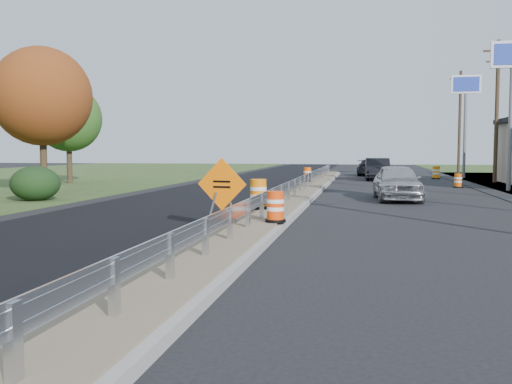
% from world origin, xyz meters
% --- Properties ---
extents(ground, '(140.00, 140.00, 0.00)m').
position_xyz_m(ground, '(0.00, 0.00, 0.00)').
color(ground, black).
rests_on(ground, ground).
extents(milled_overlay, '(7.20, 120.00, 0.01)m').
position_xyz_m(milled_overlay, '(-4.40, 10.00, 0.01)').
color(milled_overlay, black).
rests_on(milled_overlay, ground).
extents(median, '(1.60, 55.00, 0.23)m').
position_xyz_m(median, '(0.00, 8.00, 0.11)').
color(median, gray).
rests_on(median, ground).
extents(guardrail, '(0.10, 46.15, 0.72)m').
position_xyz_m(guardrail, '(0.00, 9.00, 0.73)').
color(guardrail, silver).
rests_on(guardrail, median).
extents(pylon_sign_mid, '(2.20, 0.30, 7.90)m').
position_xyz_m(pylon_sign_mid, '(10.50, 16.00, 6.48)').
color(pylon_sign_mid, slate).
rests_on(pylon_sign_mid, ground).
extents(pylon_sign_north, '(2.20, 0.30, 7.90)m').
position_xyz_m(pylon_sign_north, '(10.50, 30.00, 6.48)').
color(pylon_sign_north, slate).
rests_on(pylon_sign_north, ground).
extents(utility_pole_nmid, '(1.90, 0.26, 9.40)m').
position_xyz_m(utility_pole_nmid, '(11.50, 24.00, 4.93)').
color(utility_pole_nmid, '#473523').
rests_on(utility_pole_nmid, ground).
extents(utility_pole_north, '(1.90, 0.26, 9.40)m').
position_xyz_m(utility_pole_north, '(11.50, 39.00, 4.93)').
color(utility_pole_north, '#473523').
rests_on(utility_pole_north, ground).
extents(hedge_north, '(2.09, 2.09, 1.52)m').
position_xyz_m(hedge_north, '(-11.00, 6.00, 0.76)').
color(hedge_north, black).
rests_on(hedge_north, ground).
extents(tree_near_red, '(4.95, 4.95, 7.35)m').
position_xyz_m(tree_near_red, '(-13.00, 10.00, 4.86)').
color(tree_near_red, '#473523').
rests_on(tree_near_red, ground).
extents(tree_near_back, '(4.29, 4.29, 6.37)m').
position_xyz_m(tree_near_back, '(-16.00, 18.00, 4.21)').
color(tree_near_back, '#473523').
rests_on(tree_near_back, ground).
extents(caution_sign, '(1.43, 0.60, 1.99)m').
position_xyz_m(caution_sign, '(-0.90, -1.16, 0.51)').
color(caution_sign, white).
rests_on(caution_sign, ground).
extents(barrel_median_near, '(0.58, 0.58, 0.85)m').
position_xyz_m(barrel_median_near, '(0.55, -0.92, 0.64)').
color(barrel_median_near, black).
rests_on(barrel_median_near, median).
extents(barrel_median_mid, '(0.68, 0.68, 1.00)m').
position_xyz_m(barrel_median_mid, '(-0.55, 2.42, 0.71)').
color(barrel_median_mid, black).
rests_on(barrel_median_mid, median).
extents(barrel_median_far, '(0.59, 0.59, 0.87)m').
position_xyz_m(barrel_median_far, '(-0.55, 19.16, 0.65)').
color(barrel_median_far, black).
rests_on(barrel_median_far, median).
extents(barrel_shoulder_mid, '(0.56, 0.56, 0.82)m').
position_xyz_m(barrel_shoulder_mid, '(8.32, 18.42, 0.39)').
color(barrel_shoulder_mid, black).
rests_on(barrel_shoulder_mid, ground).
extents(barrel_shoulder_far, '(0.66, 0.66, 0.97)m').
position_xyz_m(barrel_shoulder_far, '(8.26, 28.34, 0.46)').
color(barrel_shoulder_far, black).
rests_on(barrel_shoulder_far, ground).
extents(car_silver, '(2.18, 4.79, 1.59)m').
position_xyz_m(car_silver, '(4.36, 9.35, 0.80)').
color(car_silver, '#AFAEB3').
rests_on(car_silver, ground).
extents(car_dark_mid, '(1.79, 4.87, 1.60)m').
position_xyz_m(car_dark_mid, '(3.88, 26.06, 0.80)').
color(car_dark_mid, black).
rests_on(car_dark_mid, ground).
extents(car_dark_far, '(2.32, 4.96, 1.40)m').
position_xyz_m(car_dark_far, '(3.42, 33.00, 0.70)').
color(car_dark_far, black).
rests_on(car_dark_far, ground).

